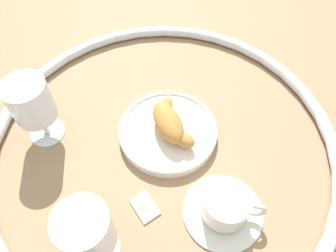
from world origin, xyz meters
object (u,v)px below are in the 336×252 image
at_px(pastry_plate, 168,131).
at_px(coffee_cup_near, 226,207).
at_px(sugar_packet, 145,207).
at_px(juice_glass_right, 32,104).
at_px(juice_glass_left, 87,232).
at_px(croissant_large, 170,122).

bearing_deg(pastry_plate, coffee_cup_near, -3.08).
bearing_deg(sugar_packet, juice_glass_right, -162.08).
bearing_deg(juice_glass_left, sugar_packet, 100.11).
bearing_deg(juice_glass_left, coffee_cup_near, 72.19).
distance_m(pastry_plate, juice_glass_left, 0.26).
bearing_deg(pastry_plate, sugar_packet, -48.67).
relative_size(croissant_large, coffee_cup_near, 0.99).
bearing_deg(croissant_large, juice_glass_left, -61.21).
bearing_deg(juice_glass_right, pastry_plate, 55.03).
bearing_deg(sugar_packet, juice_glass_left, -80.50).
xyz_separation_m(pastry_plate, sugar_packet, (0.10, -0.12, -0.01)).
distance_m(croissant_large, juice_glass_left, 0.25).
xyz_separation_m(pastry_plate, coffee_cup_near, (0.18, -0.01, 0.01)).
bearing_deg(juice_glass_left, pastry_plate, 119.27).
bearing_deg(croissant_large, pastry_plate, -100.88).
xyz_separation_m(juice_glass_left, juice_glass_right, (-0.26, 0.02, -0.00)).
height_order(croissant_large, juice_glass_left, juice_glass_left).
bearing_deg(sugar_packet, pastry_plate, 130.71).
height_order(juice_glass_left, sugar_packet, juice_glass_left).
relative_size(pastry_plate, coffee_cup_near, 1.41).
bearing_deg(juice_glass_left, croissant_large, 118.79).
distance_m(coffee_cup_near, sugar_packet, 0.14).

